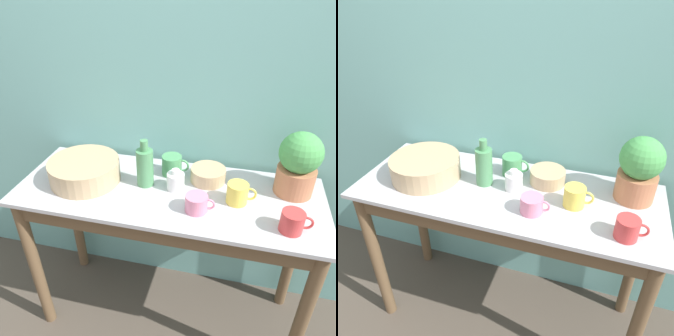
% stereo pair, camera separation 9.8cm
% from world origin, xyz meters
% --- Properties ---
extents(wall_back, '(6.00, 0.05, 2.40)m').
position_xyz_m(wall_back, '(0.00, 0.59, 1.20)').
color(wall_back, '#70ADA8').
rests_on(wall_back, ground_plane).
extents(counter_table, '(1.41, 0.54, 0.88)m').
position_xyz_m(counter_table, '(0.00, 0.25, 0.68)').
color(counter_table, brown).
rests_on(counter_table, ground_plane).
extents(potted_plant, '(0.18, 0.18, 0.30)m').
position_xyz_m(potted_plant, '(0.55, 0.39, 1.03)').
color(potted_plant, '#B7704C').
rests_on(potted_plant, counter_table).
extents(bowl_wash_large, '(0.33, 0.33, 0.11)m').
position_xyz_m(bowl_wash_large, '(-0.41, 0.26, 0.93)').
color(bowl_wash_large, tan).
rests_on(bowl_wash_large, counter_table).
extents(bottle_tall, '(0.08, 0.08, 0.23)m').
position_xyz_m(bottle_tall, '(-0.12, 0.29, 0.97)').
color(bottle_tall, '#4C8C59').
rests_on(bottle_tall, counter_table).
extents(bottle_short, '(0.08, 0.08, 0.10)m').
position_xyz_m(bottle_short, '(0.03, 0.29, 0.92)').
color(bottle_short, white).
rests_on(bottle_short, counter_table).
extents(mug_yellow, '(0.13, 0.09, 0.09)m').
position_xyz_m(mug_yellow, '(0.31, 0.25, 0.92)').
color(mug_yellow, '#E5CC4C').
rests_on(mug_yellow, counter_table).
extents(mug_green, '(0.13, 0.10, 0.10)m').
position_xyz_m(mug_green, '(-0.01, 0.41, 0.93)').
color(mug_green, '#4C935B').
rests_on(mug_green, counter_table).
extents(mug_pink, '(0.13, 0.10, 0.08)m').
position_xyz_m(mug_pink, '(0.15, 0.15, 0.91)').
color(mug_pink, pink).
rests_on(mug_pink, counter_table).
extents(mug_red, '(0.12, 0.09, 0.09)m').
position_xyz_m(mug_red, '(0.53, 0.12, 0.92)').
color(mug_red, '#C63838').
rests_on(mug_red, counter_table).
extents(bowl_small_tan, '(0.17, 0.17, 0.07)m').
position_xyz_m(bowl_small_tan, '(0.17, 0.39, 0.91)').
color(bowl_small_tan, tan).
rests_on(bowl_small_tan, counter_table).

